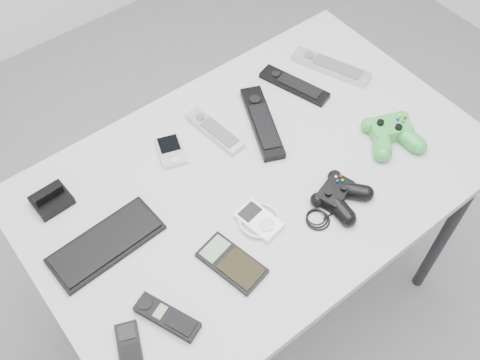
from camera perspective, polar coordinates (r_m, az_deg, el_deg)
floor at (r=2.07m, az=3.84°, el=-11.27°), size 3.50×3.50×0.00m
desk at (r=1.44m, az=1.78°, el=-0.92°), size 1.14×0.73×0.76m
pda_keyboard at (r=1.31m, az=-13.46°, el=-6.27°), size 0.26×0.12×0.02m
dock_bracket at (r=1.39m, az=-18.71°, el=-1.69°), size 0.09×0.08×0.05m
pda at (r=1.43m, az=-7.03°, el=2.97°), size 0.09×0.11×0.02m
remote_silver_a at (r=1.47m, az=-2.60°, el=5.07°), size 0.07×0.19×0.02m
remote_black_a at (r=1.48m, az=2.26°, el=5.92°), size 0.15×0.25×0.02m
remote_black_b at (r=1.58m, az=5.53°, el=9.60°), size 0.11×0.21×0.02m
remote_silver_b at (r=1.65m, az=9.20°, el=11.34°), size 0.13×0.23×0.02m
mobile_phone at (r=1.20m, az=-11.18°, el=-16.26°), size 0.08×0.11×0.02m
cordless_handset at (r=1.20m, az=-7.42°, el=-13.62°), size 0.10×0.15×0.02m
calculator at (r=1.25m, az=-0.85°, el=-8.40°), size 0.11×0.16×0.02m
mp3_player at (r=1.30m, az=1.95°, el=-4.11°), size 0.11×0.12×0.02m
controller_black at (r=1.35m, az=10.06°, el=-1.46°), size 0.24×0.19×0.04m
controller_green at (r=1.49m, az=15.17°, el=4.72°), size 0.19×0.19×0.05m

